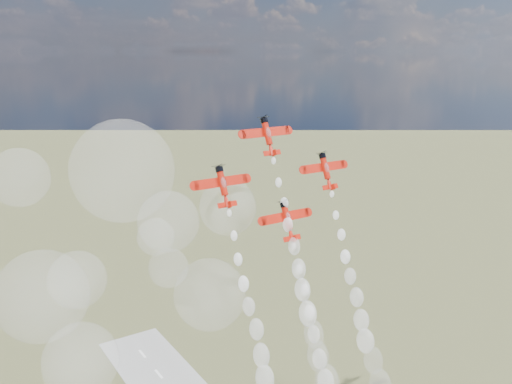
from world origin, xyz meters
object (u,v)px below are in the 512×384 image
at_px(plane_lead, 268,135).
at_px(plane_slot, 287,220).
at_px(plane_right, 326,170).
at_px(plane_left, 223,186).

relative_size(plane_lead, plane_slot, 1.00).
bearing_deg(plane_lead, plane_right, -15.99).
relative_size(plane_right, plane_slot, 1.00).
distance_m(plane_right, plane_slot, 18.15).
xyz_separation_m(plane_left, plane_slot, (14.87, -4.26, -9.49)).
bearing_deg(plane_slot, plane_lead, 90.00).
bearing_deg(plane_lead, plane_slot, -90.00).
distance_m(plane_left, plane_right, 29.73).
bearing_deg(plane_right, plane_left, 180.00).
xyz_separation_m(plane_lead, plane_right, (14.87, -4.26, -9.49)).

